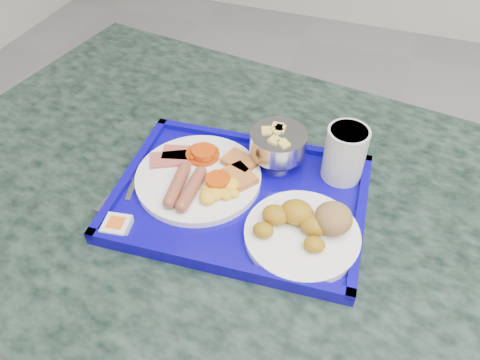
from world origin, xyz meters
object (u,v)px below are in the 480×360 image
Objects in this scene: tray at (240,198)px; juice_cup at (345,152)px; main_plate at (202,177)px; fruit_bowl at (278,143)px; table at (240,259)px; bread_plate at (306,227)px.

juice_cup reaches higher than tray.
main_plate is 0.15m from fruit_bowl.
juice_cup is at bearing 29.68° from table.
bread_plate is 0.18m from fruit_bowl.
fruit_bowl reaches higher than tray.
fruit_bowl is (-0.09, 0.15, 0.03)m from bread_plate.
fruit_bowl reaches higher than bread_plate.
table is 0.21m from tray.
juice_cup is at bearing 36.56° from tray.
juice_cup is at bearing 80.86° from bread_plate.
table is 0.28m from fruit_bowl.
tray reaches higher than table.
tray is 0.20m from juice_cup.
bread_plate is (0.21, -0.06, 0.01)m from main_plate.
main_plate is at bearing -170.69° from table.
table is at bearing -150.32° from juice_cup.
juice_cup is (0.16, 0.12, 0.06)m from tray.
tray is 2.00× the size of main_plate.
fruit_bowl is at bearing 63.13° from table.
main_plate is (-0.08, 0.01, 0.02)m from tray.
bread_plate is 1.82× the size of juice_cup.
bread_plate is 0.17m from juice_cup.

